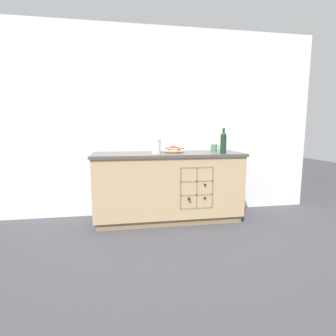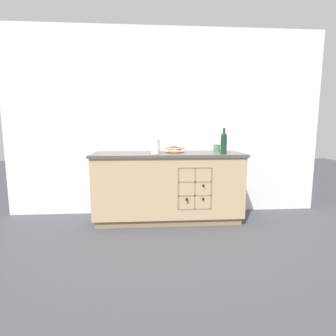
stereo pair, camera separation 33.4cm
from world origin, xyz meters
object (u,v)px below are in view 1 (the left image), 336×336
Objects in this scene: ceramic_mug at (214,148)px; standing_wine_bottle at (223,142)px; fruit_bowl at (174,149)px; white_pitcher at (157,146)px.

ceramic_mug is 0.37m from standing_wine_bottle.
standing_wine_bottle reaches higher than ceramic_mug.
white_pitcher reaches higher than fruit_bowl.
standing_wine_bottle is (0.58, -0.25, 0.10)m from fruit_bowl.
standing_wine_bottle reaches higher than fruit_bowl.
fruit_bowl is 0.64m from standing_wine_bottle.
ceramic_mug reaches higher than fruit_bowl.
ceramic_mug is at bearing 9.75° from fruit_bowl.
white_pitcher is (-0.26, -0.17, 0.05)m from fruit_bowl.
standing_wine_bottle reaches higher than white_pitcher.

